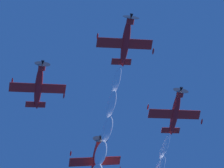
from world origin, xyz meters
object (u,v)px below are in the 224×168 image
(airplane_slot_tail, at_px, (96,158))
(airplane_left_wingman, at_px, (175,111))
(airplane_lead, at_px, (126,40))
(airplane_right_wingman, at_px, (39,85))

(airplane_slot_tail, bearing_deg, airplane_left_wingman, 137.36)
(airplane_lead, relative_size, airplane_right_wingman, 0.98)
(airplane_lead, bearing_deg, airplane_left_wingman, -131.89)
(airplane_left_wingman, xyz_separation_m, airplane_right_wingman, (22.96, 1.01, 1.11))
(airplane_left_wingman, bearing_deg, airplane_right_wingman, 2.52)
(airplane_lead, relative_size, airplane_slot_tail, 1.00)
(airplane_lead, distance_m, airplane_right_wingman, 16.47)
(airplane_left_wingman, height_order, airplane_slot_tail, airplane_left_wingman)
(airplane_lead, relative_size, airplane_left_wingman, 0.98)
(airplane_lead, bearing_deg, airplane_slot_tail, -85.57)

